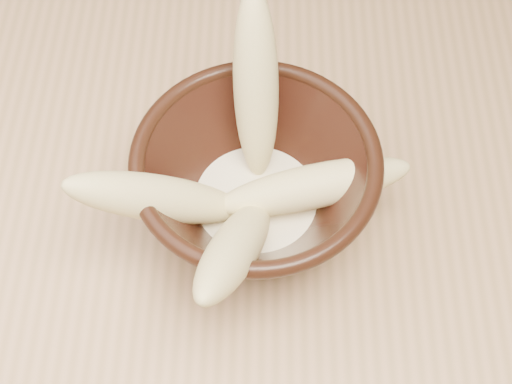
% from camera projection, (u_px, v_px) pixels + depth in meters
% --- Properties ---
extents(table, '(1.20, 0.80, 0.75)m').
position_uv_depth(table, '(154.00, 244.00, 0.65)').
color(table, tan).
rests_on(table, ground).
extents(bowl, '(0.18, 0.18, 0.10)m').
position_uv_depth(bowl, '(256.00, 186.00, 0.52)').
color(bowl, black).
rests_on(bowl, table).
extents(milk_puddle, '(0.10, 0.10, 0.01)m').
position_uv_depth(milk_puddle, '(256.00, 202.00, 0.55)').
color(milk_puddle, '#F9EBC8').
rests_on(milk_puddle, bowl).
extents(banana_upright, '(0.04, 0.10, 0.15)m').
position_uv_depth(banana_upright, '(256.00, 87.00, 0.51)').
color(banana_upright, '#E1D185').
rests_on(banana_upright, bowl).
extents(banana_left, '(0.14, 0.07, 0.11)m').
position_uv_depth(banana_left, '(160.00, 198.00, 0.49)').
color(banana_left, '#E1D185').
rests_on(banana_left, bowl).
extents(banana_across, '(0.15, 0.06, 0.05)m').
position_uv_depth(banana_across, '(313.00, 187.00, 0.52)').
color(banana_across, '#E1D185').
rests_on(banana_across, bowl).
extents(banana_front, '(0.07, 0.14, 0.12)m').
position_uv_depth(banana_front, '(235.00, 248.00, 0.47)').
color(banana_front, '#E1D185').
rests_on(banana_front, bowl).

